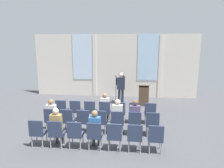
# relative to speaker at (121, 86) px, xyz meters

# --- Properties ---
(ground_plane) EXTENTS (14.42, 14.42, 0.00)m
(ground_plane) POSITION_rel_speaker_xyz_m (-0.51, -3.89, -1.01)
(ground_plane) COLOR #4C4C51
(rear_partition) EXTENTS (10.02, 0.14, 3.86)m
(rear_partition) POSITION_rel_speaker_xyz_m (-0.49, 1.65, 0.95)
(rear_partition) COLOR silver
(rear_partition) RESTS_ON ground
(speaker) EXTENTS (0.51, 0.69, 1.73)m
(speaker) POSITION_rel_speaker_xyz_m (0.00, 0.00, 0.00)
(speaker) COLOR #232838
(speaker) RESTS_ON ground
(mic_stand) EXTENTS (0.28, 0.28, 1.55)m
(mic_stand) POSITION_rel_speaker_xyz_m (-0.30, 0.24, -0.68)
(mic_stand) COLOR black
(mic_stand) RESTS_ON ground
(lectern) EXTENTS (0.60, 0.48, 1.16)m
(lectern) POSITION_rel_speaker_xyz_m (1.24, -0.08, -0.46)
(lectern) COLOR #4C3828
(lectern) RESTS_ON ground
(chair_r0_c0) EXTENTS (0.46, 0.44, 0.94)m
(chair_r0_c0) POSITION_rel_speaker_xyz_m (-2.41, -2.65, -0.48)
(chair_r0_c0) COLOR #99999E
(chair_r0_c0) RESTS_ON ground
(chair_r0_c1) EXTENTS (0.46, 0.44, 0.94)m
(chair_r0_c1) POSITION_rel_speaker_xyz_m (-1.78, -2.65, -0.48)
(chair_r0_c1) COLOR #99999E
(chair_r0_c1) RESTS_ON ground
(chair_r0_c2) EXTENTS (0.46, 0.44, 0.94)m
(chair_r0_c2) POSITION_rel_speaker_xyz_m (-1.14, -2.65, -0.48)
(chair_r0_c2) COLOR #99999E
(chair_r0_c2) RESTS_ON ground
(chair_r0_c3) EXTENTS (0.46, 0.44, 0.94)m
(chair_r0_c3) POSITION_rel_speaker_xyz_m (-0.51, -2.65, -0.48)
(chair_r0_c3) COLOR #99999E
(chair_r0_c3) RESTS_ON ground
(audience_r0_c3) EXTENTS (0.36, 0.39, 1.27)m
(audience_r0_c3) POSITION_rel_speaker_xyz_m (-0.51, -2.57, -0.30)
(audience_r0_c3) COLOR #2D2D33
(audience_r0_c3) RESTS_ON ground
(chair_r0_c4) EXTENTS (0.46, 0.44, 0.94)m
(chair_r0_c4) POSITION_rel_speaker_xyz_m (0.13, -2.65, -0.48)
(chair_r0_c4) COLOR #99999E
(chair_r0_c4) RESTS_ON ground
(chair_r0_c5) EXTENTS (0.46, 0.44, 0.94)m
(chair_r0_c5) POSITION_rel_speaker_xyz_m (0.76, -2.65, -0.48)
(chair_r0_c5) COLOR #99999E
(chair_r0_c5) RESTS_ON ground
(chair_r0_c6) EXTENTS (0.46, 0.44, 0.94)m
(chair_r0_c6) POSITION_rel_speaker_xyz_m (1.39, -2.65, -0.48)
(chair_r0_c6) COLOR #99999E
(chair_r0_c6) RESTS_ON ground
(chair_r1_c0) EXTENTS (0.46, 0.44, 0.94)m
(chair_r1_c0) POSITION_rel_speaker_xyz_m (-2.41, -3.79, -0.48)
(chair_r1_c0) COLOR #99999E
(chair_r1_c0) RESTS_ON ground
(audience_r1_c0) EXTENTS (0.36, 0.39, 1.28)m
(audience_r1_c0) POSITION_rel_speaker_xyz_m (-2.41, -3.71, -0.30)
(audience_r1_c0) COLOR #2D2D33
(audience_r1_c0) RESTS_ON ground
(chair_r1_c1) EXTENTS (0.46, 0.44, 0.94)m
(chair_r1_c1) POSITION_rel_speaker_xyz_m (-1.78, -3.79, -0.48)
(chair_r1_c1) COLOR #99999E
(chair_r1_c1) RESTS_ON ground
(chair_r1_c2) EXTENTS (0.46, 0.44, 0.94)m
(chair_r1_c2) POSITION_rel_speaker_xyz_m (-1.14, -3.79, -0.48)
(chair_r1_c2) COLOR #99999E
(chair_r1_c2) RESTS_ON ground
(chair_r1_c3) EXTENTS (0.46, 0.44, 0.94)m
(chair_r1_c3) POSITION_rel_speaker_xyz_m (-0.51, -3.79, -0.48)
(chair_r1_c3) COLOR #99999E
(chair_r1_c3) RESTS_ON ground
(chair_r1_c4) EXTENTS (0.46, 0.44, 0.94)m
(chair_r1_c4) POSITION_rel_speaker_xyz_m (0.13, -3.79, -0.48)
(chair_r1_c4) COLOR #99999E
(chair_r1_c4) RESTS_ON ground
(audience_r1_c4) EXTENTS (0.36, 0.39, 1.35)m
(audience_r1_c4) POSITION_rel_speaker_xyz_m (0.13, -3.71, -0.26)
(audience_r1_c4) COLOR #2D2D33
(audience_r1_c4) RESTS_ON ground
(chair_r1_c5) EXTENTS (0.46, 0.44, 0.94)m
(chair_r1_c5) POSITION_rel_speaker_xyz_m (0.76, -3.79, -0.48)
(chair_r1_c5) COLOR #99999E
(chair_r1_c5) RESTS_ON ground
(audience_r1_c5) EXTENTS (0.36, 0.39, 1.35)m
(audience_r1_c5) POSITION_rel_speaker_xyz_m (0.76, -3.71, -0.26)
(audience_r1_c5) COLOR #2D2D33
(audience_r1_c5) RESTS_ON ground
(chair_r1_c6) EXTENTS (0.46, 0.44, 0.94)m
(chair_r1_c6) POSITION_rel_speaker_xyz_m (1.39, -3.79, -0.48)
(chair_r1_c6) COLOR #99999E
(chair_r1_c6) RESTS_ON ground
(chair_r2_c0) EXTENTS (0.46, 0.44, 0.94)m
(chair_r2_c0) POSITION_rel_speaker_xyz_m (-2.41, -4.93, -0.48)
(chair_r2_c0) COLOR #99999E
(chair_r2_c0) RESTS_ON ground
(chair_r2_c1) EXTENTS (0.46, 0.44, 0.94)m
(chair_r2_c1) POSITION_rel_speaker_xyz_m (-1.78, -4.93, -0.48)
(chair_r2_c1) COLOR #99999E
(chair_r2_c1) RESTS_ON ground
(audience_r2_c1) EXTENTS (0.36, 0.39, 1.33)m
(audience_r2_c1) POSITION_rel_speaker_xyz_m (-1.78, -4.85, -0.27)
(audience_r2_c1) COLOR #2D2D33
(audience_r2_c1) RESTS_ON ground
(chair_r2_c2) EXTENTS (0.46, 0.44, 0.94)m
(chair_r2_c2) POSITION_rel_speaker_xyz_m (-1.14, -4.93, -0.48)
(chair_r2_c2) COLOR #99999E
(chair_r2_c2) RESTS_ON ground
(chair_r2_c3) EXTENTS (0.46, 0.44, 0.94)m
(chair_r2_c3) POSITION_rel_speaker_xyz_m (-0.51, -4.93, -0.48)
(chair_r2_c3) COLOR #99999E
(chair_r2_c3) RESTS_ON ground
(audience_r2_c3) EXTENTS (0.36, 0.39, 1.30)m
(audience_r2_c3) POSITION_rel_speaker_xyz_m (-0.51, -4.85, -0.29)
(audience_r2_c3) COLOR #2D2D33
(audience_r2_c3) RESTS_ON ground
(chair_r2_c4) EXTENTS (0.46, 0.44, 0.94)m
(chair_r2_c4) POSITION_rel_speaker_xyz_m (0.13, -4.93, -0.48)
(chair_r2_c4) COLOR #99999E
(chair_r2_c4) RESTS_ON ground
(chair_r2_c5) EXTENTS (0.46, 0.44, 0.94)m
(chair_r2_c5) POSITION_rel_speaker_xyz_m (0.76, -4.93, -0.48)
(chair_r2_c5) COLOR #99999E
(chair_r2_c5) RESTS_ON ground
(chair_r2_c6) EXTENTS (0.46, 0.44, 0.94)m
(chair_r2_c6) POSITION_rel_speaker_xyz_m (1.39, -4.93, -0.48)
(chair_r2_c6) COLOR #99999E
(chair_r2_c6) RESTS_ON ground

